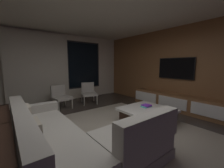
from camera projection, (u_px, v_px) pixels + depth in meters
floor at (108, 138)px, 2.84m from camera, size 9.20×9.20×0.00m
back_wall_with_window at (52, 68)px, 5.45m from camera, size 6.60×0.30×2.70m
media_wall at (185, 68)px, 4.51m from camera, size 0.12×7.80×2.70m
area_rug at (124, 134)px, 2.97m from camera, size 3.20×3.80×0.01m
sectional_couch at (70, 141)px, 2.19m from camera, size 1.98×2.50×0.82m
coffee_table at (147, 115)px, 3.57m from camera, size 1.16×1.16×0.36m
book_stack_on_coffee_table at (146, 106)px, 3.71m from camera, size 0.27×0.21×0.06m
accent_chair_near_window at (89, 92)px, 5.41m from camera, size 0.67×0.69×0.78m
accent_chair_by_curtain at (60, 95)px, 4.75m from camera, size 0.63×0.64×0.78m
media_console at (177, 103)px, 4.52m from camera, size 0.46×3.10×0.52m
mounted_tv at (176, 68)px, 4.64m from camera, size 0.05×1.20×0.69m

